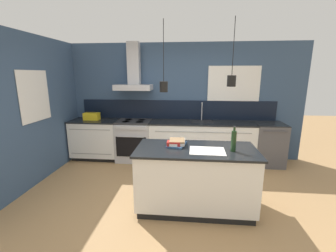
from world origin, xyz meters
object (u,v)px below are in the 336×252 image
(red_supply_box, at_px, (174,144))
(yellow_toolbox, at_px, (92,116))
(dishwasher, at_px, (268,144))
(bottle_on_island, at_px, (234,141))
(book_stack, at_px, (177,142))
(oven_range, at_px, (135,140))

(red_supply_box, relative_size, yellow_toolbox, 0.55)
(dishwasher, xyz_separation_m, bottle_on_island, (-1.11, -1.87, 0.60))
(dishwasher, bearing_deg, book_stack, -138.11)
(book_stack, bearing_deg, oven_range, 122.46)
(dishwasher, xyz_separation_m, red_supply_box, (-1.92, -1.76, 0.50))
(oven_range, distance_m, yellow_toolbox, 1.11)
(oven_range, relative_size, red_supply_box, 4.87)
(dishwasher, height_order, bottle_on_island, bottle_on_island)
(oven_range, relative_size, dishwasher, 1.00)
(dishwasher, xyz_separation_m, book_stack, (-1.87, -1.68, 0.50))
(oven_range, height_order, yellow_toolbox, yellow_toolbox)
(bottle_on_island, relative_size, red_supply_box, 1.85)
(book_stack, relative_size, red_supply_box, 1.98)
(dishwasher, bearing_deg, red_supply_box, -137.44)
(yellow_toolbox, bearing_deg, dishwasher, -0.00)
(dishwasher, bearing_deg, oven_range, -179.92)
(dishwasher, distance_m, red_supply_box, 2.65)
(bottle_on_island, bearing_deg, yellow_toolbox, 146.21)
(bottle_on_island, xyz_separation_m, yellow_toolbox, (-2.80, 1.87, -0.07))
(oven_range, height_order, dishwasher, same)
(book_stack, distance_m, yellow_toolbox, 2.64)
(dishwasher, height_order, yellow_toolbox, yellow_toolbox)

